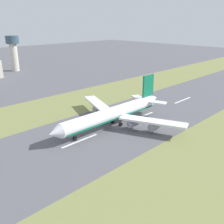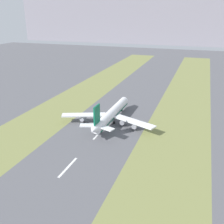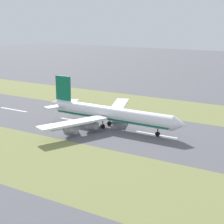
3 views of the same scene
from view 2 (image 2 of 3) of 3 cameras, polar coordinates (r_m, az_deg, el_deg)
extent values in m
plane|color=#56565B|center=(177.80, -0.54, -2.13)|extent=(800.00, 800.00, 0.00)
cube|color=olive|center=(196.54, -12.98, -0.39)|extent=(40.00, 600.00, 0.01)
cube|color=olive|center=(169.25, 13.99, -4.02)|extent=(40.00, 600.00, 0.01)
cube|color=silver|center=(129.86, -9.58, -11.77)|extent=(1.20, 18.00, 0.01)
cube|color=silver|center=(161.39, -2.85, -4.65)|extent=(1.20, 18.00, 0.01)
cube|color=silver|center=(196.04, 1.51, 0.10)|extent=(1.20, 18.00, 0.01)
cylinder|color=white|center=(175.66, 0.00, -0.24)|extent=(6.39, 56.04, 6.00)
cone|color=white|center=(202.99, 2.89, 2.67)|extent=(5.91, 5.04, 5.88)
cone|color=white|center=(148.80, -4.02, -4.00)|extent=(5.14, 6.04, 5.10)
cube|color=#0F6647|center=(176.25, 0.00, -0.74)|extent=(6.07, 53.80, 0.70)
cube|color=white|center=(176.13, -6.16, -0.62)|extent=(29.17, 16.26, 0.90)
cube|color=white|center=(164.84, 4.90, -2.12)|extent=(29.10, 16.60, 0.90)
cylinder|color=#93939E|center=(176.47, -3.19, -1.35)|extent=(3.23, 4.82, 3.20)
cylinder|color=#93939E|center=(177.01, -6.32, -1.37)|extent=(3.23, 4.82, 3.20)
cylinder|color=#93939E|center=(170.76, 2.40, -2.11)|extent=(3.23, 4.82, 3.20)
cylinder|color=#93939E|center=(165.44, 5.01, -2.96)|extent=(3.23, 4.82, 3.20)
cube|color=#0F6647|center=(150.00, -3.34, -0.57)|extent=(0.86, 8.01, 11.00)
cube|color=white|center=(154.95, -5.16, -2.91)|extent=(10.86, 7.22, 0.60)
cube|color=white|center=(151.00, -1.35, -3.48)|extent=(10.88, 7.33, 0.60)
cylinder|color=#59595E|center=(195.86, 2.09, 0.85)|extent=(0.50, 0.50, 3.20)
cylinder|color=black|center=(196.41, 2.08, 0.41)|extent=(0.91, 1.81, 1.80)
cylinder|color=#59595E|center=(175.24, -1.13, -1.60)|extent=(0.50, 0.50, 3.20)
cylinder|color=black|center=(175.86, -1.13, -2.08)|extent=(0.91, 1.81, 1.80)
cylinder|color=#59595E|center=(173.60, 0.48, -1.82)|extent=(0.50, 0.50, 3.20)
cylinder|color=black|center=(174.23, 0.47, -2.31)|extent=(0.91, 1.81, 1.80)
cube|color=gray|center=(676.51, 15.35, 18.86)|extent=(800.00, 120.00, 108.89)
camera|label=1|loc=(269.97, -10.62, 15.56)|focal=42.00mm
camera|label=3|loc=(247.83, 37.73, 11.08)|focal=60.00mm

